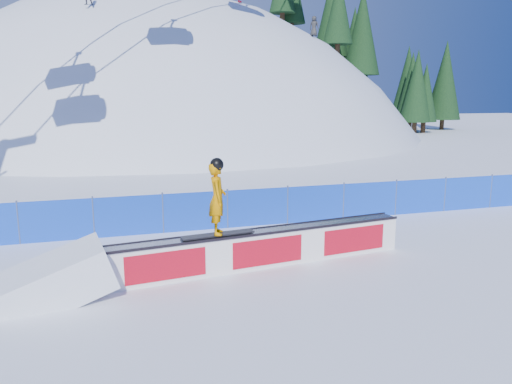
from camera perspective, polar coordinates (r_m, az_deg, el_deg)
name	(u,v)px	position (r m, az deg, el deg)	size (l,w,h in m)	color
ground	(313,273)	(12.00, 6.57, -9.16)	(160.00, 160.00, 0.00)	white
snow_hill	(159,299)	(57.00, -11.06, -11.93)	(64.00, 64.00, 64.00)	white
treeline	(364,40)	(58.32, 12.26, 16.65)	(21.51, 10.47, 20.27)	#362415
safety_fence	(258,207)	(15.89, 0.23, -1.75)	(22.05, 0.05, 1.30)	blue
rail_box	(264,248)	(12.26, 0.88, -6.41)	(7.65, 1.50, 0.92)	white
snow_ramp	(55,297)	(11.38, -21.97, -11.09)	(2.30, 1.53, 0.86)	white
snowboarder	(217,198)	(11.48, -4.45, -0.65)	(1.76, 0.68, 1.82)	black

